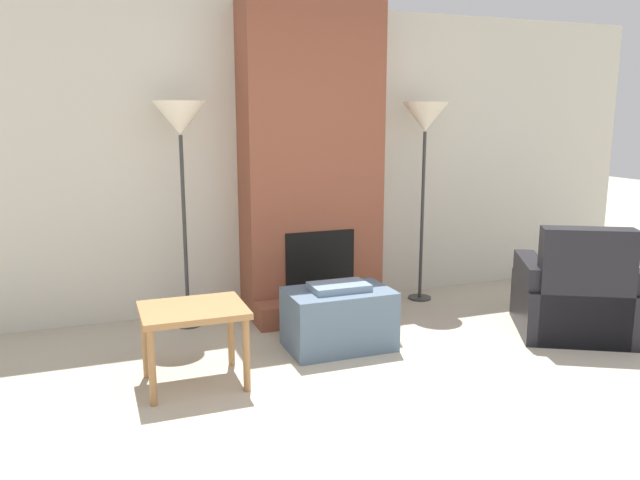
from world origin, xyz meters
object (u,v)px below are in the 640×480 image
object	(u,v)px
ottoman	(339,318)
armchair	(575,300)
side_table	(193,318)
floor_lamp_right	(425,123)
floor_lamp_left	(180,125)

from	to	relation	value
ottoman	armchair	size ratio (longest dim) A/B	0.69
ottoman	side_table	xyz separation A→B (m)	(-1.10, -0.27, 0.21)
ottoman	armchair	xyz separation A→B (m)	(1.82, -0.39, 0.05)
ottoman	side_table	world-z (taller)	side_table
side_table	floor_lamp_right	world-z (taller)	floor_lamp_right
floor_lamp_left	floor_lamp_right	size ratio (longest dim) A/B	1.00
ottoman	armchair	world-z (taller)	armchair
armchair	side_table	xyz separation A→B (m)	(-2.91, 0.12, 0.16)
ottoman	floor_lamp_left	size ratio (longest dim) A/B	0.43
side_table	floor_lamp_left	size ratio (longest dim) A/B	0.36
floor_lamp_left	armchair	bearing A→B (deg)	-24.69
ottoman	floor_lamp_left	world-z (taller)	floor_lamp_left
armchair	floor_lamp_right	bearing A→B (deg)	-34.80
floor_lamp_left	floor_lamp_right	xyz separation A→B (m)	(2.14, 0.00, 0.01)
ottoman	floor_lamp_right	bearing A→B (deg)	36.96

